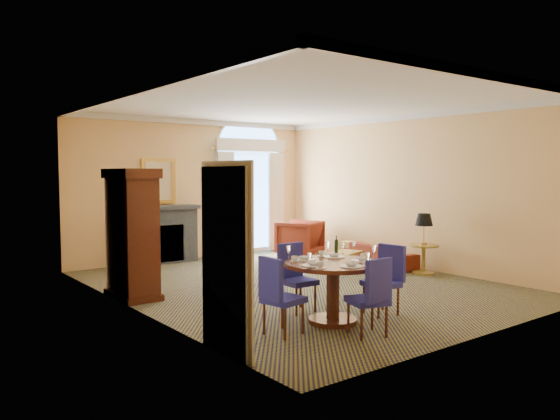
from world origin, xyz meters
TOP-DOWN VIEW (x-y plane):
  - ground at (0.00, 0.00)m, footprint 7.50×7.50m
  - room_envelope at (-0.03, 0.67)m, footprint 6.04×7.52m
  - armoire at (-2.72, 0.80)m, footprint 0.59×1.04m
  - dining_table at (-1.19, -2.21)m, footprint 1.29×1.29m
  - dining_chair_north at (-1.18, -1.39)m, footprint 0.44×0.45m
  - dining_chair_south at (-1.24, -2.97)m, footprint 0.54×0.54m
  - dining_chair_east at (-0.25, -2.30)m, footprint 0.50×0.50m
  - dining_chair_west at (-2.12, -2.22)m, footprint 0.51×0.51m
  - sofa at (2.55, 0.35)m, footprint 0.78×1.71m
  - armchair at (2.11, 2.50)m, footprint 1.22×1.24m
  - coffee_table at (1.45, 0.31)m, footprint 0.91×0.69m
  - side_table at (2.60, -0.73)m, footprint 0.58×0.58m

SIDE VIEW (x-z plane):
  - ground at x=0.00m, z-range 0.00..0.00m
  - sofa at x=2.55m, z-range 0.00..0.48m
  - coffee_table at x=1.45m, z-range 0.01..0.77m
  - armchair at x=2.11m, z-range 0.00..0.85m
  - dining_chair_north at x=-1.18m, z-range 0.07..1.04m
  - dining_chair_south at x=-1.24m, z-range 0.07..1.04m
  - dining_chair_east at x=-0.25m, z-range 0.07..1.04m
  - dining_chair_west at x=-2.12m, z-range 0.07..1.04m
  - dining_table at x=-1.19m, z-range 0.10..1.11m
  - side_table at x=2.60m, z-range 0.16..1.33m
  - armoire at x=-2.72m, z-range -0.04..2.01m
  - room_envelope at x=-0.03m, z-range 0.78..4.23m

